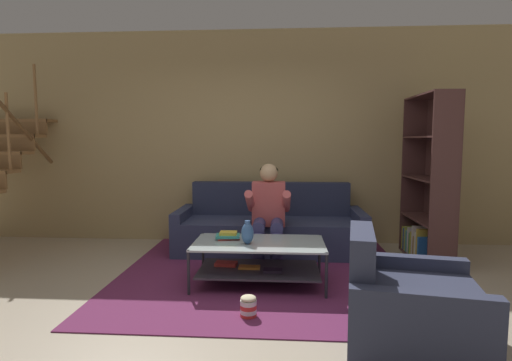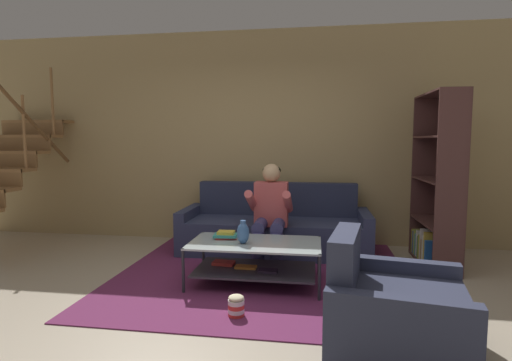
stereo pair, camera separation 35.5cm
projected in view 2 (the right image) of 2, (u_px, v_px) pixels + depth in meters
The scene contains 11 objects.
ground at pixel (224, 313), 3.26m from camera, with size 16.80×16.80×0.00m, color #B4A690.
back_partition at pixel (264, 138), 5.54m from camera, with size 8.40×0.12×2.90m, color tan.
couch at pixel (275, 229), 5.06m from camera, with size 2.34×0.85×0.86m.
person_seated_center at pixel (270, 210), 4.53m from camera, with size 0.50×0.58×1.14m.
coffee_table at pixel (254, 256), 3.89m from camera, with size 1.27×0.69×0.42m.
area_rug at pixel (265, 269), 4.38m from camera, with size 3.00×3.15×0.01m.
vase at pixel (243, 233), 3.81m from camera, with size 0.12×0.12×0.23m.
book_stack at pixel (226, 235), 4.02m from camera, with size 0.25×0.19×0.07m.
bookshelf at pixel (438, 201), 4.53m from camera, with size 0.33×0.98×1.93m.
armchair at pixel (392, 311), 2.68m from camera, with size 1.01×1.02×0.78m.
popcorn_tub at pixel (236, 306), 3.18m from camera, with size 0.13×0.13×0.18m.
Camera 2 is at (0.73, -3.06, 1.40)m, focal length 28.00 mm.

